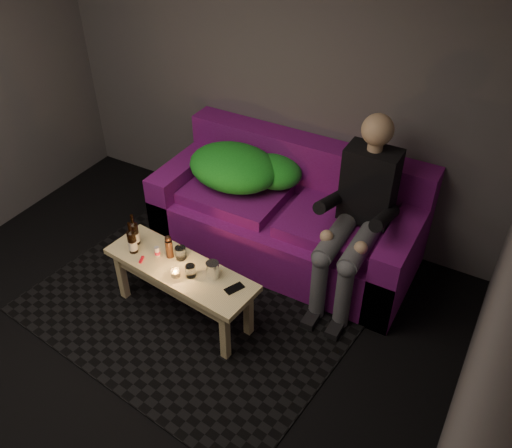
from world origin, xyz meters
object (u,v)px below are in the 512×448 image
Objects in this scene: person at (359,211)px; sofa at (289,218)px; coffee_table at (181,276)px; steel_cup at (213,270)px; beer_bottle_a at (134,233)px; beer_bottle_b at (132,241)px.

sofa is at bearing 164.60° from person.
coffee_table is 0.29m from steel_cup.
sofa is 1.28m from beer_bottle_a.
coffee_table is at bearing 3.96° from beer_bottle_b.
beer_bottle_a reaches higher than coffee_table.
person is at bearing 34.30° from beer_bottle_b.
sofa is at bearing 72.86° from coffee_table.
steel_cup is at bearing 5.23° from beer_bottle_b.
beer_bottle_a is at bearing 178.03° from steel_cup.
beer_bottle_b reaches higher than steel_cup.
beer_bottle_a is (-1.38, -0.83, -0.16)m from person.
sofa reaches higher than beer_bottle_a.
beer_bottle_a is 0.99× the size of beer_bottle_b.
sofa is 1.10m from coffee_table.
sofa reaches higher than beer_bottle_b.
steel_cup is (0.64, 0.06, -0.03)m from beer_bottle_b.
steel_cup is at bearing 7.14° from coffee_table.
sofa is 1.05m from steel_cup.
beer_bottle_b is at bearing -176.04° from coffee_table.
beer_bottle_b is at bearing -60.71° from beer_bottle_a.
steel_cup reaches higher than coffee_table.
sofa is at bearing 56.68° from beer_bottle_b.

